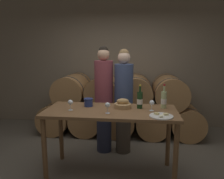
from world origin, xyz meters
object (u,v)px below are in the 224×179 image
(blue_crock, at_px, (88,102))
(wine_glass_left, at_px, (108,105))
(tasting_table, at_px, (111,118))
(person_right, at_px, (124,100))
(person_left, at_px, (104,98))
(bread_basket, at_px, (123,104))
(wine_glass_far_left, at_px, (70,103))
(wine_bottle_white, at_px, (164,100))
(wine_bottle_red, at_px, (140,100))
(wine_glass_center, at_px, (152,103))
(cheese_plate, at_px, (161,116))

(blue_crock, height_order, wine_glass_left, wine_glass_left)
(tasting_table, distance_m, person_right, 0.70)
(person_left, relative_size, person_right, 1.03)
(bread_basket, bearing_deg, wine_glass_left, -122.60)
(wine_glass_far_left, bearing_deg, wine_glass_left, -9.27)
(blue_crock, bearing_deg, tasting_table, -23.73)
(tasting_table, distance_m, blue_crock, 0.41)
(person_left, relative_size, bread_basket, 7.74)
(bread_basket, bearing_deg, tasting_table, -143.71)
(person_right, relative_size, wine_bottle_white, 5.18)
(wine_bottle_white, bearing_deg, wine_glass_left, -155.65)
(tasting_table, height_order, blue_crock, blue_crock)
(wine_bottle_red, relative_size, wine_bottle_white, 0.99)
(wine_bottle_white, distance_m, wine_glass_left, 0.81)
(wine_bottle_white, bearing_deg, person_left, 150.57)
(wine_glass_center, bearing_deg, blue_crock, 171.92)
(wine_bottle_red, bearing_deg, bread_basket, -175.90)
(cheese_plate, xyz_separation_m, wine_glass_center, (-0.10, 0.25, 0.09))
(person_left, distance_m, wine_glass_left, 0.87)
(wine_glass_far_left, height_order, wine_glass_center, same)
(wine_bottle_white, distance_m, wine_glass_center, 0.23)
(person_right, xyz_separation_m, wine_bottle_red, (0.26, -0.56, 0.14))
(person_left, xyz_separation_m, cheese_plate, (0.84, -0.92, 0.01))
(tasting_table, relative_size, bread_basket, 7.68)
(cheese_plate, bearing_deg, bread_basket, 145.00)
(tasting_table, relative_size, person_left, 0.99)
(person_left, distance_m, wine_bottle_white, 1.05)
(wine_bottle_red, xyz_separation_m, wine_glass_far_left, (-0.92, -0.21, -0.01))
(person_right, distance_m, cheese_plate, 1.05)
(blue_crock, xyz_separation_m, cheese_plate, (0.98, -0.38, -0.05))
(wine_bottle_red, xyz_separation_m, wine_glass_left, (-0.41, -0.29, -0.01))
(wine_glass_center, bearing_deg, tasting_table, -177.53)
(tasting_table, bearing_deg, person_left, 105.99)
(wine_bottle_red, xyz_separation_m, bread_basket, (-0.23, -0.02, -0.07))
(cheese_plate, bearing_deg, wine_glass_center, 111.20)
(wine_glass_far_left, bearing_deg, person_left, 66.38)
(person_right, xyz_separation_m, bread_basket, (0.02, -0.57, 0.08))
(cheese_plate, relative_size, wine_glass_center, 2.01)
(person_right, bearing_deg, tasting_table, -100.84)
(blue_crock, height_order, cheese_plate, blue_crock)
(cheese_plate, bearing_deg, wine_glass_left, 174.01)
(wine_bottle_white, relative_size, wine_glass_far_left, 2.36)
(person_left, xyz_separation_m, wine_glass_far_left, (-0.33, -0.76, 0.11))
(bread_basket, bearing_deg, wine_glass_far_left, -164.54)
(person_left, height_order, wine_glass_center, person_left)
(cheese_plate, relative_size, wine_glass_far_left, 2.01)
(wine_bottle_red, height_order, wine_glass_center, wine_bottle_red)
(wine_glass_center, bearing_deg, person_left, 138.13)
(blue_crock, bearing_deg, wine_glass_far_left, -130.54)
(wine_glass_left, xyz_separation_m, wine_glass_center, (0.56, 0.18, 0.00))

